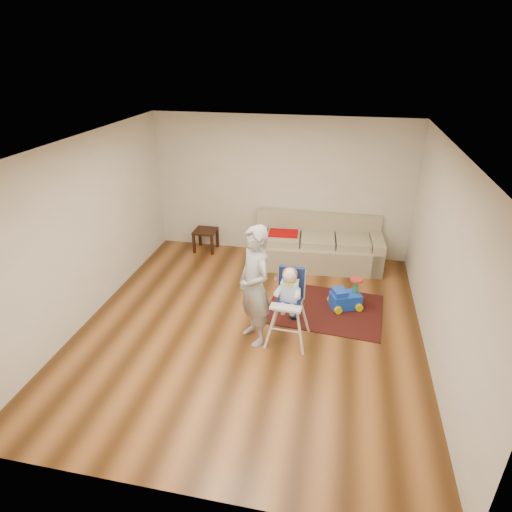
% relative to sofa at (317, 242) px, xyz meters
% --- Properties ---
extents(ground, '(5.50, 5.50, 0.00)m').
position_rel_sofa_xyz_m(ground, '(-0.80, -2.30, -0.46)').
color(ground, '#44260F').
rests_on(ground, ground).
extents(room_envelope, '(5.04, 5.52, 2.72)m').
position_rel_sofa_xyz_m(room_envelope, '(-0.80, -1.77, 1.41)').
color(room_envelope, beige).
rests_on(room_envelope, ground).
extents(sofa, '(2.46, 1.15, 0.92)m').
position_rel_sofa_xyz_m(sofa, '(0.00, 0.00, 0.00)').
color(sofa, tan).
rests_on(sofa, ground).
extents(side_table, '(0.44, 0.44, 0.44)m').
position_rel_sofa_xyz_m(side_table, '(-2.28, 0.18, -0.24)').
color(side_table, black).
rests_on(side_table, ground).
extents(area_rug, '(1.89, 1.49, 0.01)m').
position_rel_sofa_xyz_m(area_rug, '(0.26, -1.58, -0.46)').
color(area_rug, black).
rests_on(area_rug, ground).
extents(ride_on_toy, '(0.56, 0.49, 0.51)m').
position_rel_sofa_xyz_m(ride_on_toy, '(0.58, -1.47, -0.20)').
color(ride_on_toy, blue).
rests_on(ride_on_toy, area_rug).
extents(toy_ball, '(0.16, 0.16, 0.16)m').
position_rel_sofa_xyz_m(toy_ball, '(-0.19, -1.94, -0.37)').
color(toy_ball, blue).
rests_on(toy_ball, area_rug).
extents(high_chair, '(0.57, 0.57, 1.17)m').
position_rel_sofa_xyz_m(high_chair, '(-0.22, -2.50, 0.10)').
color(high_chair, silver).
rests_on(high_chair, ground).
extents(adult, '(0.73, 0.76, 1.75)m').
position_rel_sofa_xyz_m(adult, '(-0.68, -2.57, 0.41)').
color(adult, '#9B9B9E').
rests_on(adult, ground).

